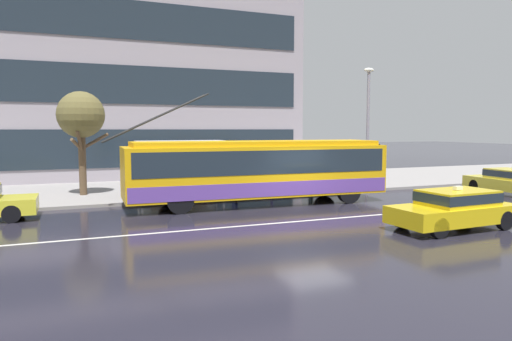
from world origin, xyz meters
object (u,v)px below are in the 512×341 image
object	(u,v)px
pedestrian_at_shelter	(310,155)
bus_shelter	(180,155)
trolleybus	(258,169)
street_lamp	(368,116)
pedestrian_approaching_curb	(272,158)
taxi_oncoming_near	(455,207)
street_tree_bare	(81,117)
pedestrian_walking_past	(236,161)

from	to	relation	value
pedestrian_at_shelter	bus_shelter	bearing A→B (deg)	177.88
trolleybus	street_lamp	xyz separation A→B (m)	(7.39, 2.59, 2.39)
trolleybus	pedestrian_approaching_curb	xyz separation A→B (m)	(1.83, 2.71, 0.27)
pedestrian_approaching_curb	taxi_oncoming_near	bearing A→B (deg)	-77.26
street_tree_bare	pedestrian_approaching_curb	bearing A→B (deg)	-13.51
street_lamp	bus_shelter	bearing A→B (deg)	173.82
pedestrian_at_shelter	street_lamp	bearing A→B (deg)	-15.12
taxi_oncoming_near	bus_shelter	distance (m)	12.61
trolleybus	pedestrian_at_shelter	world-z (taller)	trolleybus
trolleybus	pedestrian_walking_past	size ratio (longest dim) A/B	6.05
pedestrian_walking_past	pedestrian_at_shelter	bearing A→B (deg)	14.83
pedestrian_approaching_curb	pedestrian_walking_past	bearing A→B (deg)	-166.47
pedestrian_approaching_curb	trolleybus	bearing A→B (deg)	-124.14
pedestrian_approaching_curb	street_tree_bare	xyz separation A→B (m)	(-8.79, 2.11, 2.02)
trolleybus	pedestrian_at_shelter	size ratio (longest dim) A/B	5.81
bus_shelter	street_tree_bare	world-z (taller)	street_tree_bare
pedestrian_approaching_curb	street_lamp	distance (m)	5.94
taxi_oncoming_near	pedestrian_walking_past	bearing A→B (deg)	114.80
pedestrian_at_shelter	pedestrian_approaching_curb	bearing A→B (deg)	-164.11
pedestrian_approaching_curb	street_tree_bare	bearing A→B (deg)	166.49
taxi_oncoming_near	street_tree_bare	xyz separation A→B (m)	(-10.98, 11.80, 3.10)
pedestrian_at_shelter	pedestrian_walking_past	world-z (taller)	pedestrian_at_shelter
trolleybus	pedestrian_approaching_curb	world-z (taller)	trolleybus
trolleybus	pedestrian_at_shelter	xyz separation A→B (m)	(4.34, 3.42, 0.34)
pedestrian_walking_past	street_tree_bare	world-z (taller)	street_tree_bare
taxi_oncoming_near	bus_shelter	size ratio (longest dim) A/B	1.04
taxi_oncoming_near	street_lamp	world-z (taller)	street_lamp
trolleybus	taxi_oncoming_near	xyz separation A→B (m)	(4.03, -6.98, -0.81)
pedestrian_at_shelter	taxi_oncoming_near	bearing A→B (deg)	-91.72
pedestrian_at_shelter	street_tree_bare	distance (m)	11.54
bus_shelter	pedestrian_at_shelter	bearing A→B (deg)	-2.12
taxi_oncoming_near	pedestrian_walking_past	xyz separation A→B (m)	(-4.25, 9.19, 1.01)
taxi_oncoming_near	pedestrian_approaching_curb	world-z (taller)	pedestrian_approaching_curb
pedestrian_walking_past	bus_shelter	bearing A→B (deg)	148.21
pedestrian_walking_past	street_tree_bare	distance (m)	7.52
pedestrian_approaching_curb	pedestrian_walking_past	distance (m)	2.12
trolleybus	street_lamp	distance (m)	8.19
pedestrian_at_shelter	pedestrian_approaching_curb	distance (m)	2.60
street_lamp	street_tree_bare	distance (m)	14.51
trolleybus	taxi_oncoming_near	world-z (taller)	trolleybus
trolleybus	pedestrian_walking_past	xyz separation A→B (m)	(-0.22, 2.21, 0.20)
bus_shelter	pedestrian_walking_past	world-z (taller)	bus_shelter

